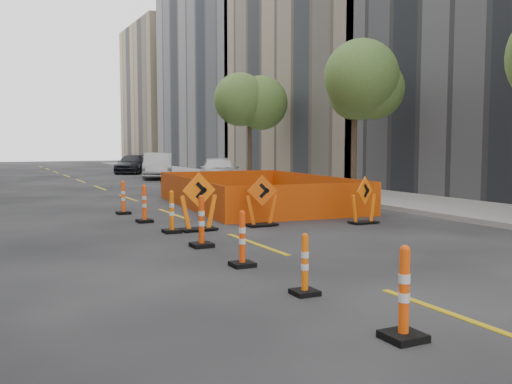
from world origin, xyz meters
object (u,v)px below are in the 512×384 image
parked_car_near (219,171)px  channelizer_6 (144,204)px  channelizer_5 (172,212)px  channelizer_7 (123,198)px  chevron_sign_center (262,201)px  chevron_sign_right (364,200)px  chevron_sign_left (199,202)px  channelizer_3 (242,239)px  channelizer_2 (305,264)px  channelizer_4 (201,221)px  channelizer_1 (404,293)px  parked_car_far (132,164)px  parked_car_mid (158,166)px

parked_car_near → channelizer_6: bearing=-103.3°
channelizer_5 → channelizer_7: bearing=92.8°
chevron_sign_center → chevron_sign_right: (2.79, -0.82, -0.03)m
parked_car_near → channelizer_7: bearing=-109.4°
chevron_sign_left → parked_car_near: bearing=63.1°
channelizer_3 → parked_car_near: 19.08m
chevron_sign_center → chevron_sign_right: bearing=-2.9°
chevron_sign_right → chevron_sign_left: bearing=146.3°
channelizer_7 → parked_car_near: bearing=52.3°
channelizer_2 → channelizer_4: (0.01, 4.36, 0.10)m
channelizer_1 → chevron_sign_left: size_ratio=0.73×
channelizer_2 → channelizer_6: (-0.08, 8.72, 0.08)m
channelizer_1 → parked_car_far: parked_car_far is taller
channelizer_7 → chevron_sign_left: size_ratio=0.71×
channelizer_1 → channelizer_6: (-0.08, 10.89, -0.01)m
channelizer_4 → chevron_sign_left: chevron_sign_left is taller
chevron_sign_center → chevron_sign_right: chevron_sign_center is taller
chevron_sign_center → chevron_sign_left: bearing=-165.8°
channelizer_5 → chevron_sign_left: 0.76m
channelizer_7 → channelizer_2: bearing=-89.1°
channelizer_2 → chevron_sign_center: (2.59, 6.60, 0.23)m
channelizer_4 → chevron_sign_center: (2.58, 2.24, 0.13)m
channelizer_6 → parked_car_far: 27.72m
chevron_sign_right → chevron_sign_center: bearing=139.7°
channelizer_5 → chevron_sign_center: 2.56m
channelizer_1 → channelizer_4: (0.01, 6.54, 0.02)m
chevron_sign_right → parked_car_mid: parked_car_mid is taller
chevron_sign_right → parked_car_near: (1.47, 14.20, 0.15)m
channelizer_3 → parked_car_mid: parked_car_mid is taller
channelizer_6 → chevron_sign_right: chevron_sign_right is taller
chevron_sign_right → parked_car_mid: bearing=64.3°
chevron_sign_left → chevron_sign_right: chevron_sign_left is taller
channelizer_5 → parked_car_far: bearing=78.1°
channelizer_6 → chevron_sign_center: chevron_sign_center is taller
channelizer_4 → channelizer_7: size_ratio=1.07×
channelizer_3 → channelizer_5: bearing=89.3°
chevron_sign_center → parked_car_near: (4.25, 13.38, 0.12)m
channelizer_4 → parked_car_near: 17.05m
channelizer_3 → channelizer_4: (0.03, 2.18, 0.05)m
parked_car_mid → channelizer_7: bearing=-91.8°
channelizer_4 → chevron_sign_right: 5.55m
channelizer_4 → channelizer_6: (-0.09, 4.36, -0.03)m
channelizer_6 → parked_car_mid: size_ratio=0.22×
channelizer_2 → channelizer_5: (0.04, 6.54, 0.07)m
channelizer_1 → channelizer_4: 6.54m
channelizer_2 → parked_car_mid: (6.11, 28.48, 0.36)m
channelizer_7 → parked_car_mid: 18.68m
channelizer_5 → channelizer_7: (-0.21, 4.36, -0.01)m
chevron_sign_left → chevron_sign_right: 4.68m
channelizer_3 → chevron_sign_center: 5.14m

